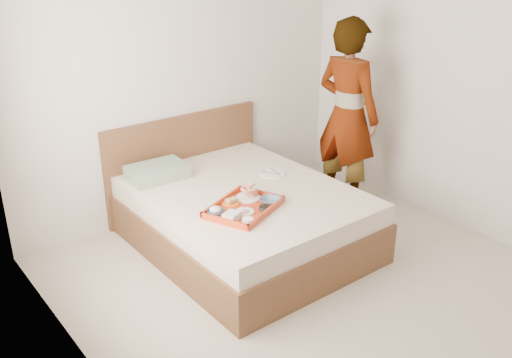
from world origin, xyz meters
The scene contains 18 objects.
ground centered at (0.00, 0.00, 0.00)m, with size 3.50×4.00×0.01m, color beige.
wall_back centered at (0.00, 2.00, 1.30)m, with size 3.50×0.01×2.60m, color silver.
wall_left centered at (-1.75, 0.00, 1.30)m, with size 0.01×4.00×2.60m, color silver.
wall_right centered at (1.75, 0.00, 1.30)m, with size 0.01×4.00×2.60m, color silver.
bed centered at (-0.07, 1.00, 0.27)m, with size 1.65×2.00×0.53m, color brown.
headboard centered at (-0.07, 1.97, 0.47)m, with size 1.65×0.06×0.95m, color brown.
pillow centered at (-0.52, 1.68, 0.59)m, with size 0.50×0.34×0.12m, color gray.
tray centered at (-0.31, 0.69, 0.56)m, with size 0.59×0.43×0.05m, color red.
prawn_plate centered at (-0.17, 0.82, 0.55)m, with size 0.20×0.20×0.01m, color white.
navy_bowl_big centered at (-0.08, 0.64, 0.57)m, with size 0.17×0.17×0.04m, color #192743.
sauce_dish centered at (-0.20, 0.57, 0.56)m, with size 0.09×0.09×0.03m, color black.
meat_plate centered at (-0.35, 0.63, 0.55)m, with size 0.15×0.15×0.01m, color white.
bread_plate centered at (-0.34, 0.82, 0.55)m, with size 0.14×0.14×0.01m, color orange.
salad_bowl centered at (-0.54, 0.74, 0.57)m, with size 0.13×0.13×0.04m, color #192743.
plastic_tub centered at (-0.49, 0.60, 0.57)m, with size 0.12×0.10×0.05m, color silver.
cheese_round centered at (-0.43, 0.49, 0.56)m, with size 0.09×0.09×0.03m, color white.
dinner_plate centered at (0.34, 1.13, 0.54)m, with size 0.23×0.23×0.01m, color white.
person centered at (1.21, 1.06, 0.93)m, with size 0.68×0.44×1.86m, color white.
Camera 1 is at (-2.66, -2.46, 2.47)m, focal length 39.33 mm.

